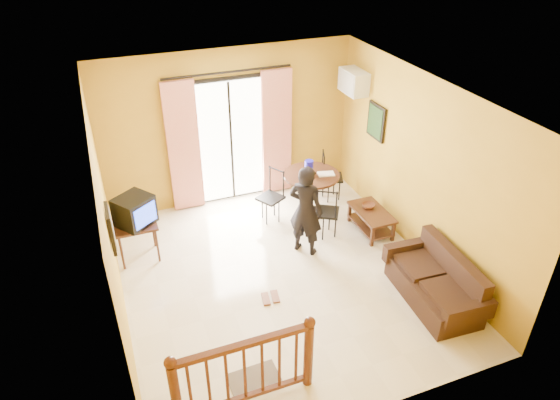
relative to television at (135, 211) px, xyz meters
name	(u,v)px	position (x,y,z in m)	size (l,w,h in m)	color
ground	(281,276)	(1.87, -1.23, -0.86)	(5.00, 5.00, 0.00)	beige
room_shell	(281,177)	(1.87, -1.23, 0.84)	(5.00, 5.00, 5.00)	white
balcony_door	(231,140)	(1.87, 1.21, 0.32)	(2.25, 0.14, 2.46)	black
tv_table	(135,228)	(-0.03, 0.00, -0.31)	(0.64, 0.53, 0.64)	black
television	(135,211)	(0.00, 0.00, 0.00)	(0.67, 0.66, 0.45)	black
picture_left	(111,228)	(-0.35, -1.43, 0.69)	(0.05, 0.42, 0.52)	black
dining_table	(311,182)	(2.99, 0.20, -0.22)	(0.97, 0.97, 0.80)	black
water_jug	(309,168)	(2.92, 0.18, 0.08)	(0.15, 0.15, 0.28)	#1612AE
serving_tray	(326,174)	(3.21, 0.10, -0.05)	(0.28, 0.18, 0.02)	beige
dining_chairs	(309,217)	(2.92, 0.10, -0.86)	(1.84, 1.57, 0.95)	black
air_conditioner	(353,82)	(3.96, 0.72, 1.29)	(0.31, 0.60, 0.40)	white
botanical_print	(376,122)	(4.08, 0.07, 0.79)	(0.05, 0.50, 0.60)	black
coffee_table	(371,218)	(3.72, -0.66, -0.60)	(0.49, 0.88, 0.39)	black
bowl	(368,206)	(3.72, -0.54, -0.44)	(0.21, 0.21, 0.07)	brown
sofa	(437,284)	(3.72, -2.46, -0.58)	(0.81, 1.59, 0.74)	black
standing_person	(306,210)	(2.46, -0.76, -0.10)	(0.55, 0.36, 1.52)	black
stair_balustrade	(245,368)	(0.72, -3.13, -0.30)	(1.63, 0.13, 1.04)	#471E0F
doormat	(254,380)	(0.90, -2.88, -0.85)	(0.60, 0.40, 0.02)	#5F554C
sandals	(271,298)	(1.56, -1.63, -0.85)	(0.28, 0.26, 0.03)	brown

